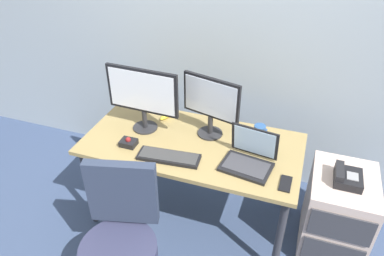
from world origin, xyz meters
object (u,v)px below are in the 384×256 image
object	(u,v)px
monitor_main	(142,94)
office_chair	(122,248)
laptop	(249,157)
coffee_mug	(260,133)
trackball_mouse	(128,142)
monitor_side	(211,103)
file_cabinet	(336,213)
banana	(168,114)
desk_phone	(347,177)
keyboard	(169,157)
cell_phone	(285,184)

from	to	relation	value
monitor_main	office_chair	bearing A→B (deg)	-75.03
laptop	coffee_mug	xyz separation A→B (m)	(0.01, 0.29, 0.00)
monitor_main	trackball_mouse	distance (m)	0.35
monitor_side	file_cabinet	bearing A→B (deg)	-4.67
laptop	trackball_mouse	size ratio (longest dim) A/B	3.13
laptop	banana	world-z (taller)	laptop
monitor_main	coffee_mug	size ratio (longest dim) A/B	4.68
office_chair	banana	distance (m)	1.08
banana	monitor_main	bearing A→B (deg)	-115.88
desk_phone	keyboard	distance (m)	1.15
office_chair	monitor_main	world-z (taller)	monitor_main
keyboard	cell_phone	bearing A→B (deg)	0.02
monitor_side	trackball_mouse	size ratio (longest dim) A/B	4.03
banana	keyboard	bearing A→B (deg)	-67.47
laptop	banana	distance (m)	0.79
monitor_main	keyboard	xyz separation A→B (m)	(0.30, -0.27, -0.27)
desk_phone	monitor_main	xyz separation A→B (m)	(-1.42, 0.01, 0.34)
trackball_mouse	file_cabinet	bearing A→B (deg)	9.27
trackball_mouse	monitor_side	bearing A→B (deg)	32.63
monitor_side	office_chair	bearing A→B (deg)	-105.32
keyboard	desk_phone	bearing A→B (deg)	13.27
trackball_mouse	coffee_mug	distance (m)	0.91
file_cabinet	office_chair	bearing A→B (deg)	-145.20
keyboard	cell_phone	xyz separation A→B (m)	(0.75, 0.00, -0.01)
laptop	monitor_side	bearing A→B (deg)	143.83
file_cabinet	laptop	size ratio (longest dim) A/B	1.77
keyboard	trackball_mouse	size ratio (longest dim) A/B	3.82
monitor_main	trackball_mouse	world-z (taller)	monitor_main
file_cabinet	banana	world-z (taller)	banana
file_cabinet	desk_phone	world-z (taller)	desk_phone
office_chair	keyboard	bearing A→B (deg)	82.01
file_cabinet	monitor_main	distance (m)	1.58
trackball_mouse	cell_phone	world-z (taller)	trackball_mouse
trackball_mouse	desk_phone	bearing A→B (deg)	8.68
trackball_mouse	cell_phone	bearing A→B (deg)	-2.36
desk_phone	keyboard	bearing A→B (deg)	-166.73
desk_phone	banana	size ratio (longest dim) A/B	1.05
office_chair	laptop	xyz separation A→B (m)	(0.58, 0.67, 0.32)
laptop	cell_phone	bearing A→B (deg)	-24.67
office_chair	keyboard	world-z (taller)	office_chair
desk_phone	cell_phone	bearing A→B (deg)	-144.09
monitor_side	coffee_mug	distance (m)	0.41
office_chair	cell_phone	bearing A→B (deg)	33.79
desk_phone	office_chair	bearing A→B (deg)	-145.55
desk_phone	coffee_mug	distance (m)	0.62
laptop	file_cabinet	bearing A→B (deg)	14.98
coffee_mug	banana	distance (m)	0.72
desk_phone	keyboard	size ratio (longest dim) A/B	0.48
coffee_mug	monitor_main	bearing A→B (deg)	-170.73
desk_phone	cell_phone	xyz separation A→B (m)	(-0.36, -0.26, 0.06)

